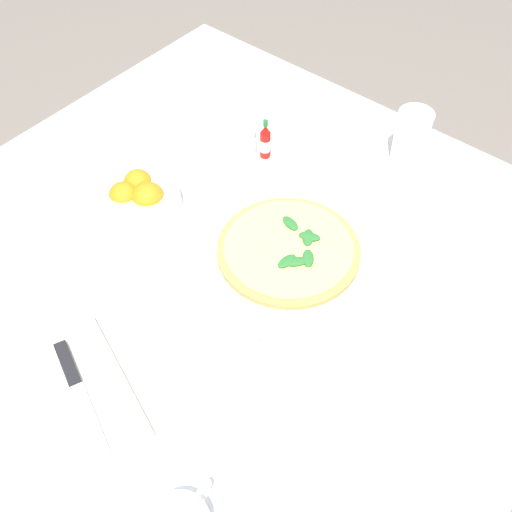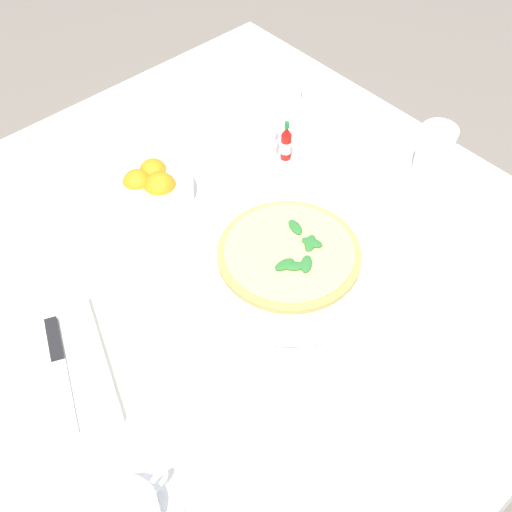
% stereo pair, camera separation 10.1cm
% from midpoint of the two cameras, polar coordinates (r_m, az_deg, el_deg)
% --- Properties ---
extents(ground_plane, '(8.00, 8.00, 0.00)m').
position_cam_midpoint_polar(ground_plane, '(1.70, -0.11, -16.85)').
color(ground_plane, slate).
extents(dining_table, '(1.06, 1.06, 0.73)m').
position_cam_midpoint_polar(dining_table, '(1.18, -0.15, -5.10)').
color(dining_table, white).
rests_on(dining_table, ground_plane).
extents(pizza_plate, '(0.34, 0.34, 0.02)m').
position_cam_midpoint_polar(pizza_plate, '(1.07, 5.53, -0.38)').
color(pizza_plate, white).
rests_on(pizza_plate, dining_table).
extents(pizza, '(0.23, 0.23, 0.02)m').
position_cam_midpoint_polar(pizza, '(1.06, 5.61, 0.10)').
color(pizza, tan).
rests_on(pizza, pizza_plate).
extents(coffee_cup_far_right, '(0.13, 0.13, 0.06)m').
position_cam_midpoint_polar(coffee_cup_far_right, '(1.38, 4.43, 13.80)').
color(coffee_cup_far_right, white).
rests_on(coffee_cup_far_right, dining_table).
extents(water_glass_right_edge, '(0.06, 0.06, 0.11)m').
position_cam_midpoint_polar(water_glass_right_edge, '(1.25, 17.33, 8.12)').
color(water_glass_right_edge, white).
rests_on(water_glass_right_edge, dining_table).
extents(napkin_folded, '(0.25, 0.20, 0.02)m').
position_cam_midpoint_polar(napkin_folded, '(0.97, -13.58, -9.88)').
color(napkin_folded, white).
rests_on(napkin_folded, dining_table).
extents(dinner_knife, '(0.19, 0.09, 0.01)m').
position_cam_midpoint_polar(dinner_knife, '(0.96, -13.70, -9.59)').
color(dinner_knife, silver).
rests_on(dinner_knife, napkin_folded).
extents(citrus_bowl, '(0.15, 0.15, 0.07)m').
position_cam_midpoint_polar(citrus_bowl, '(1.17, -6.60, 5.81)').
color(citrus_bowl, white).
rests_on(citrus_bowl, dining_table).
extents(hot_sauce_bottle, '(0.02, 0.02, 0.08)m').
position_cam_midpoint_polar(hot_sauce_bottle, '(1.24, 4.96, 9.51)').
color(hot_sauce_bottle, '#B7140F').
rests_on(hot_sauce_bottle, dining_table).
extents(salt_shaker, '(0.03, 0.03, 0.06)m').
position_cam_midpoint_polar(salt_shaker, '(1.24, 6.19, 8.76)').
color(salt_shaker, white).
rests_on(salt_shaker, dining_table).
extents(pepper_shaker, '(0.03, 0.03, 0.06)m').
position_cam_midpoint_polar(pepper_shaker, '(1.26, 3.69, 9.63)').
color(pepper_shaker, white).
rests_on(pepper_shaker, dining_table).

